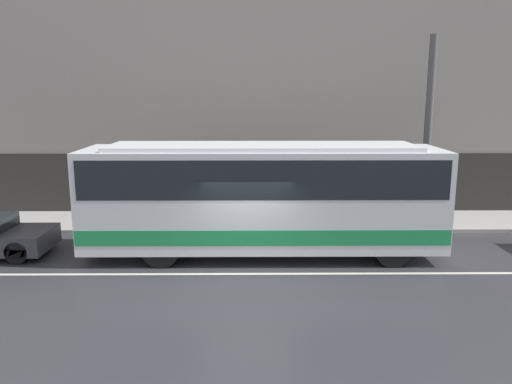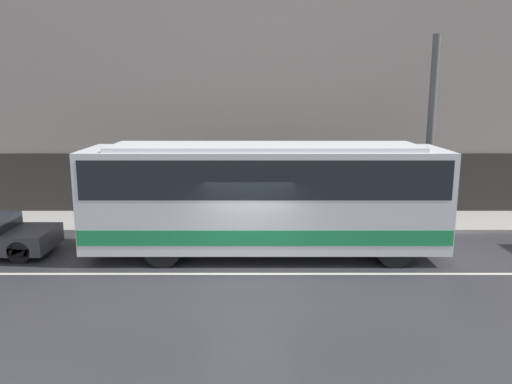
% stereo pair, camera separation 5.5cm
% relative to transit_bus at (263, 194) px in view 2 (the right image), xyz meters
% --- Properties ---
extents(ground_plane, '(60.00, 60.00, 0.00)m').
position_rel_transit_bus_xyz_m(ground_plane, '(-0.46, -1.72, -1.91)').
color(ground_plane, '#333338').
extents(sidewalk, '(60.00, 2.93, 0.13)m').
position_rel_transit_bus_xyz_m(sidewalk, '(-0.46, 3.75, -1.85)').
color(sidewalk, '#A09E99').
rests_on(sidewalk, ground_plane).
extents(building_facade, '(60.00, 0.35, 9.99)m').
position_rel_transit_bus_xyz_m(building_facade, '(-0.46, 5.35, 2.91)').
color(building_facade, gray).
rests_on(building_facade, ground_plane).
extents(lane_stripe, '(54.00, 0.14, 0.01)m').
position_rel_transit_bus_xyz_m(lane_stripe, '(-0.46, -1.72, -1.91)').
color(lane_stripe, beige).
rests_on(lane_stripe, ground_plane).
extents(transit_bus, '(10.64, 2.62, 3.40)m').
position_rel_transit_bus_xyz_m(transit_bus, '(0.00, 0.00, 0.00)').
color(transit_bus, silver).
rests_on(transit_bus, ground_plane).
extents(utility_pole_near, '(0.26, 0.26, 6.72)m').
position_rel_transit_bus_xyz_m(utility_pole_near, '(5.87, 2.83, 1.58)').
color(utility_pole_near, '#4C4C4F').
rests_on(utility_pole_near, sidewalk).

